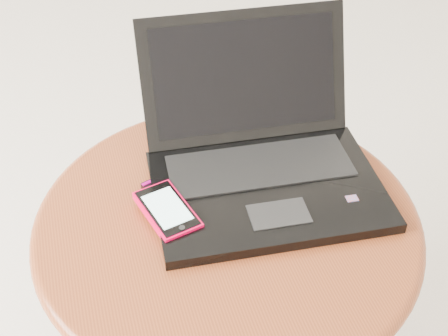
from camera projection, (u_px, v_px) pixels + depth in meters
name	position (u px, v px, depth m)	size (l,w,h in m)	color
table	(227.00, 259.00, 0.93)	(0.56, 0.56, 0.44)	brown
laptop	(261.00, 156.00, 0.91)	(0.35, 0.34, 0.21)	black
phone_black	(178.00, 199.00, 0.89)	(0.09, 0.13, 0.01)	black
phone_pink	(167.00, 211.00, 0.85)	(0.08, 0.12, 0.01)	#FE003C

